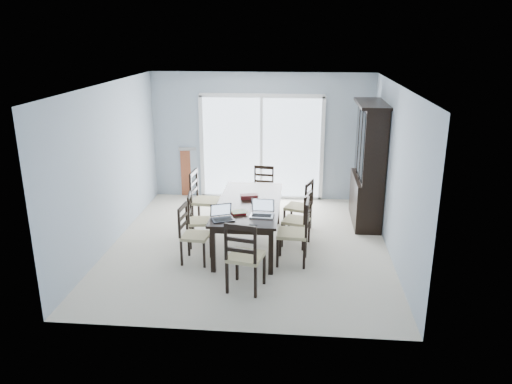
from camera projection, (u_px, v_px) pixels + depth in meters
floor at (249, 245)px, 8.23m from camera, size 5.00×5.00×0.00m
ceiling at (248, 85)px, 7.43m from camera, size 5.00×5.00×0.00m
back_wall at (261, 137)px, 10.20m from camera, size 4.50×0.02×2.60m
wall_left at (110, 166)px, 8.03m from camera, size 0.02×5.00×2.60m
wall_right at (395, 172)px, 7.64m from camera, size 0.02×5.00×2.60m
balcony at (265, 186)px, 11.56m from camera, size 4.50×2.00×0.10m
railing at (268, 150)px, 12.33m from camera, size 4.50×0.06×1.10m
dining_table at (249, 206)px, 8.02m from camera, size 1.00×2.20×0.75m
china_hutch at (369, 166)px, 8.91m from camera, size 0.50×1.38×2.20m
sliding_door at (261, 147)px, 10.25m from camera, size 2.52×0.05×2.18m
chair_left_near at (190, 228)px, 7.49m from camera, size 0.44×0.43×1.04m
chair_left_mid at (196, 214)px, 8.08m from camera, size 0.44×0.43×1.02m
chair_left_far at (200, 193)px, 8.85m from camera, size 0.49×0.48×1.19m
chair_right_near at (299, 225)px, 7.41m from camera, size 0.48×0.46×1.17m
chair_right_mid at (302, 214)px, 8.05m from camera, size 0.50×0.49×1.04m
chair_right_far at (303, 201)px, 8.63m from camera, size 0.52×0.51×1.07m
chair_end_near at (243, 250)px, 6.56m from camera, size 0.53×0.54×1.18m
chair_end_far at (263, 184)px, 9.60m from camera, size 0.43×0.44×1.04m
laptop_dark at (223, 217)px, 7.22m from camera, size 0.38×0.32×0.22m
laptop_silver at (262, 213)px, 7.36m from camera, size 0.36×0.26×0.24m
book_stack at (239, 212)px, 7.48m from camera, size 0.28×0.25×0.04m
cell_phone at (253, 225)px, 7.04m from camera, size 0.12×0.09×0.01m
game_box at (249, 197)px, 8.15m from camera, size 0.30×0.20×0.07m
hot_tub at (225, 160)px, 11.48m from camera, size 2.35×2.18×1.05m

